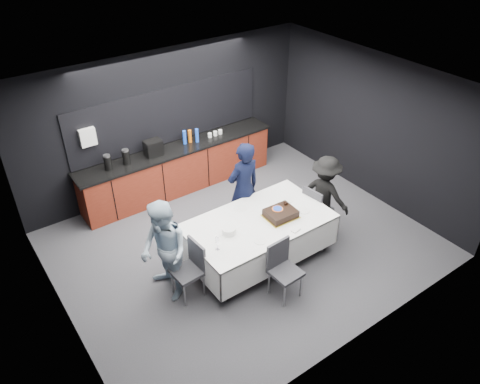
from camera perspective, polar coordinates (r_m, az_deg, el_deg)
name	(u,v)px	position (r m, az deg, el deg)	size (l,w,h in m)	color
ground	(243,245)	(8.17, 0.41, -6.44)	(6.00, 6.00, 0.00)	#434348
room_shell	(244,151)	(7.11, 0.47, 5.04)	(6.04, 5.04, 2.82)	white
kitchenette	(178,165)	(9.40, -7.60, 3.28)	(4.10, 0.64, 2.05)	#5F1C0F
party_table	(258,227)	(7.52, 2.22, -4.32)	(2.32, 1.32, 0.78)	#99999E
cake_assembly	(281,213)	(7.50, 4.98, -2.61)	(0.52, 0.43, 0.16)	gold
plate_stack	(229,231)	(7.15, -1.37, -4.72)	(0.22, 0.22, 0.10)	white
loose_plate_near	(260,241)	(7.03, 2.47, -5.99)	(0.18, 0.18, 0.01)	white
loose_plate_right_a	(288,199)	(7.93, 5.87, -0.90)	(0.20, 0.20, 0.01)	white
loose_plate_right_b	(304,211)	(7.70, 7.82, -2.25)	(0.20, 0.20, 0.01)	white
loose_plate_far	(240,208)	(7.68, 0.03, -2.00)	(0.22, 0.22, 0.01)	white
fork_pile	(296,230)	(7.27, 6.79, -4.60)	(0.15, 0.09, 0.02)	white
champagne_flute	(217,241)	(6.79, -2.80, -5.97)	(0.06, 0.06, 0.22)	white
chair_left	(191,265)	(7.03, -5.96, -8.89)	(0.44, 0.44, 0.92)	#323238
chair_right	(315,207)	(8.25, 9.13, -1.77)	(0.47, 0.47, 0.92)	#323238
chair_near	(282,266)	(7.02, 5.18, -8.92)	(0.44, 0.44, 0.92)	#323238
person_center	(243,189)	(8.00, 0.43, 0.42)	(0.64, 0.42, 1.74)	black
person_left	(164,252)	(6.88, -9.22, -7.18)	(0.80, 0.62, 1.64)	#A3BACD
person_right	(324,194)	(8.28, 10.26, -0.21)	(0.93, 0.53, 1.44)	black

